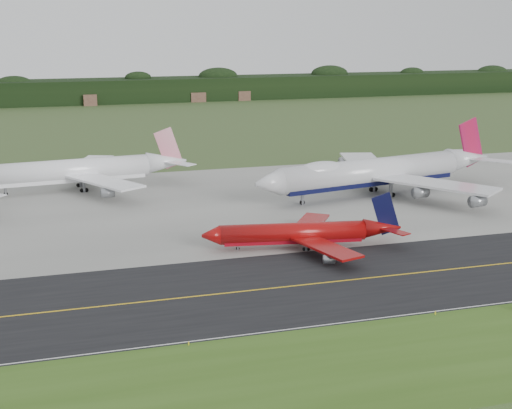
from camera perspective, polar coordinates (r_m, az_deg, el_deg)
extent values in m
plane|color=#324721|center=(121.62, 6.76, -5.39)|extent=(600.00, 600.00, 0.00)
cube|color=#335519|center=(93.05, 15.31, -12.29)|extent=(400.00, 30.00, 0.01)
cube|color=black|center=(118.18, 7.51, -6.01)|extent=(400.00, 32.00, 0.02)
cube|color=slate|center=(167.67, 0.02, 0.27)|extent=(400.00, 78.00, 0.01)
cube|color=gold|center=(118.17, 7.52, -6.00)|extent=(400.00, 0.40, 0.00)
cube|color=silver|center=(105.21, 10.91, -8.78)|extent=(400.00, 0.25, 0.00)
cube|color=black|center=(384.42, -9.45, 9.02)|extent=(700.00, 24.00, 12.00)
cylinder|color=silver|center=(173.37, 9.07, 2.61)|extent=(49.47, 15.43, 6.25)
cube|color=black|center=(173.79, 9.04, 1.96)|extent=(46.76, 13.43, 2.19)
cone|color=silver|center=(158.92, 0.96, 1.72)|extent=(7.22, 7.29, 6.25)
cone|color=silver|center=(192.98, 16.58, 3.53)|extent=(13.92, 8.59, 6.25)
ellipsoid|color=silver|center=(165.40, 5.22, 2.77)|extent=(13.51, 7.62, 3.98)
cube|color=silver|center=(168.26, 14.19, 1.61)|extent=(23.51, 27.75, 0.54)
cube|color=silver|center=(189.54, 8.68, 3.30)|extent=(15.39, 29.15, 0.54)
cube|color=#AE133C|center=(192.74, 16.82, 4.78)|extent=(8.91, 2.19, 12.94)
cylinder|color=gray|center=(166.62, 13.02, 0.95)|extent=(3.84, 3.22, 2.62)
cylinder|color=gray|center=(187.21, 7.82, 2.66)|extent=(3.84, 3.22, 2.62)
cylinder|color=gray|center=(161.68, 17.30, 0.26)|extent=(3.84, 3.22, 2.62)
cylinder|color=gray|center=(200.11, 7.17, 3.44)|extent=(3.84, 3.22, 2.62)
cylinder|color=black|center=(164.50, 3.71, 0.16)|extent=(1.20, 0.71, 1.12)
cylinder|color=slate|center=(173.86, 10.73, 1.24)|extent=(1.02, 1.02, 4.18)
cylinder|color=black|center=(174.21, 10.71, 0.75)|extent=(1.21, 0.76, 1.12)
cylinder|color=slate|center=(179.19, 9.40, 1.69)|extent=(1.02, 1.02, 4.18)
cylinder|color=black|center=(179.52, 9.38, 1.21)|extent=(1.21, 0.76, 1.12)
cylinder|color=maroon|center=(132.62, 2.96, -2.25)|extent=(27.36, 7.88, 3.67)
cube|color=maroon|center=(132.97, 2.95, -2.75)|extent=(25.87, 6.76, 1.28)
cone|color=maroon|center=(130.89, -3.63, -2.49)|extent=(3.92, 4.16, 3.67)
cone|color=maroon|center=(136.50, 10.07, -1.85)|extent=(7.64, 4.75, 3.67)
cube|color=maroon|center=(126.64, 5.63, -3.42)|extent=(8.86, 15.87, 0.41)
cube|color=maroon|center=(140.76, 4.29, -1.56)|extent=(12.51, 15.26, 0.41)
cube|color=black|center=(135.91, 10.32, -0.73)|extent=(5.77, 1.20, 8.35)
cylinder|color=gray|center=(123.55, 5.86, -4.38)|extent=(2.22, 1.84, 1.54)
cylinder|color=gray|center=(144.39, 3.89, -1.55)|extent=(2.22, 1.84, 1.54)
cylinder|color=black|center=(132.06, -1.47, -3.52)|extent=(0.70, 0.40, 0.66)
cylinder|color=slate|center=(131.72, 4.03, -3.32)|extent=(0.59, 0.59, 1.89)
cylinder|color=black|center=(131.91, 4.03, -3.58)|extent=(0.70, 0.43, 0.66)
cylinder|color=slate|center=(135.50, 3.71, -2.80)|extent=(0.59, 0.59, 1.89)
cylinder|color=black|center=(135.68, 3.70, -3.05)|extent=(0.70, 0.43, 0.66)
cylinder|color=white|center=(183.03, -14.79, 2.64)|extent=(40.08, 9.22, 5.52)
cube|color=white|center=(183.39, -14.76, 2.10)|extent=(37.97, 7.66, 1.93)
cone|color=white|center=(187.40, -7.17, 3.41)|extent=(10.96, 6.48, 5.52)
cube|color=white|center=(173.12, -12.02, 1.82)|extent=(17.70, 23.26, 0.50)
cube|color=white|center=(195.16, -13.17, 3.17)|extent=(14.40, 23.85, 0.50)
cube|color=#BB0D33|center=(186.90, -7.02, 4.50)|extent=(7.62, 1.15, 10.97)
cylinder|color=gray|center=(168.16, -11.78, 0.94)|extent=(3.22, 2.59, 2.32)
cylinder|color=gray|center=(200.69, -13.48, 3.02)|extent=(3.22, 2.59, 2.32)
cylinder|color=black|center=(182.95, -19.39, 0.80)|extent=(1.03, 0.54, 0.99)
cylinder|color=slate|center=(181.16, -13.61, 1.50)|extent=(0.84, 0.84, 3.48)
cylinder|color=black|center=(181.44, -13.59, 1.12)|extent=(1.04, 0.59, 0.99)
cylinder|color=slate|center=(187.04, -13.88, 1.88)|extent=(0.84, 0.84, 3.48)
cylinder|color=black|center=(187.31, -13.86, 1.51)|extent=(1.04, 0.59, 0.99)
cylinder|color=yellow|center=(95.20, -5.41, -11.01)|extent=(0.16, 0.16, 0.50)
cylinder|color=yellow|center=(107.15, 14.15, -8.41)|extent=(0.16, 0.16, 0.50)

